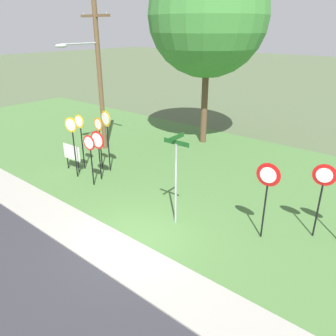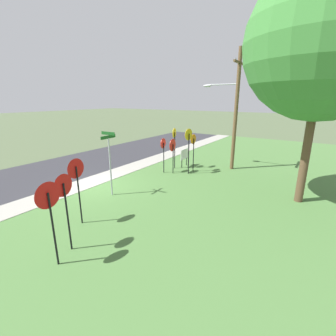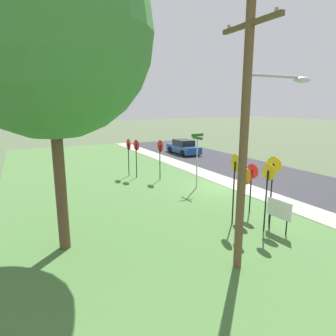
{
  "view_description": "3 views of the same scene",
  "coord_description": "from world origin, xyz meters",
  "px_view_note": "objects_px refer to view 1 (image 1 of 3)",
  "views": [
    {
      "loc": [
        6.51,
        -6.09,
        6.28
      ],
      "look_at": [
        -0.59,
        2.47,
        1.54
      ],
      "focal_mm": 35.43,
      "sensor_mm": 36.0,
      "label": 1
    },
    {
      "loc": [
        8.26,
        10.09,
        4.69
      ],
      "look_at": [
        -1.5,
        3.77,
        1.3
      ],
      "focal_mm": 25.59,
      "sensor_mm": 36.0,
      "label": 2
    },
    {
      "loc": [
        -13.6,
        10.64,
        4.79
      ],
      "look_at": [
        0.44,
        3.52,
        1.4
      ],
      "focal_mm": 31.48,
      "sensor_mm": 36.0,
      "label": 3
    }
  ],
  "objects_px": {
    "yield_sign_near_left": "(323,184)",
    "notice_board": "(72,154)",
    "yield_sign_near_right": "(267,183)",
    "street_name_post": "(176,173)",
    "utility_pole": "(96,71)",
    "stop_sign_far_left": "(80,131)",
    "stop_sign_near_right": "(98,145)",
    "stop_sign_center_tall": "(72,135)",
    "oak_tree_left": "(208,16)",
    "stop_sign_far_center": "(99,133)",
    "stop_sign_far_right": "(107,128)",
    "stop_sign_near_left": "(90,150)"
  },
  "relations": [
    {
      "from": "yield_sign_near_left",
      "to": "notice_board",
      "type": "distance_m",
      "value": 10.67
    },
    {
      "from": "yield_sign_near_right",
      "to": "notice_board",
      "type": "distance_m",
      "value": 9.28
    },
    {
      "from": "street_name_post",
      "to": "utility_pole",
      "type": "xyz_separation_m",
      "value": [
        -7.81,
        3.32,
        2.31
      ]
    },
    {
      "from": "stop_sign_far_left",
      "to": "yield_sign_near_right",
      "type": "xyz_separation_m",
      "value": [
        8.95,
        0.15,
        0.05
      ]
    },
    {
      "from": "stop_sign_near_right",
      "to": "stop_sign_center_tall",
      "type": "relative_size",
      "value": 0.81
    },
    {
      "from": "stop_sign_center_tall",
      "to": "oak_tree_left",
      "type": "distance_m",
      "value": 9.29
    },
    {
      "from": "stop_sign_center_tall",
      "to": "oak_tree_left",
      "type": "relative_size",
      "value": 0.28
    },
    {
      "from": "stop_sign_center_tall",
      "to": "notice_board",
      "type": "relative_size",
      "value": 2.21
    },
    {
      "from": "oak_tree_left",
      "to": "stop_sign_far_center",
      "type": "bearing_deg",
      "value": -103.57
    },
    {
      "from": "utility_pole",
      "to": "stop_sign_near_right",
      "type": "bearing_deg",
      "value": -41.21
    },
    {
      "from": "stop_sign_far_center",
      "to": "stop_sign_far_left",
      "type": "bearing_deg",
      "value": -124.46
    },
    {
      "from": "stop_sign_far_right",
      "to": "yield_sign_near_right",
      "type": "distance_m",
      "value": 7.84
    },
    {
      "from": "stop_sign_far_left",
      "to": "stop_sign_center_tall",
      "type": "bearing_deg",
      "value": -59.77
    },
    {
      "from": "stop_sign_far_right",
      "to": "stop_sign_center_tall",
      "type": "height_order",
      "value": "stop_sign_far_right"
    },
    {
      "from": "street_name_post",
      "to": "stop_sign_near_right",
      "type": "bearing_deg",
      "value": 169.72
    },
    {
      "from": "stop_sign_center_tall",
      "to": "yield_sign_near_left",
      "type": "height_order",
      "value": "stop_sign_center_tall"
    },
    {
      "from": "stop_sign_near_right",
      "to": "notice_board",
      "type": "bearing_deg",
      "value": -179.31
    },
    {
      "from": "stop_sign_far_left",
      "to": "oak_tree_left",
      "type": "xyz_separation_m",
      "value": [
        2.06,
        7.02,
        4.9
      ]
    },
    {
      "from": "stop_sign_near_left",
      "to": "stop_sign_near_right",
      "type": "xyz_separation_m",
      "value": [
        -0.2,
        0.58,
        0.02
      ]
    },
    {
      "from": "stop_sign_near_left",
      "to": "stop_sign_center_tall",
      "type": "height_order",
      "value": "stop_sign_center_tall"
    },
    {
      "from": "stop_sign_far_center",
      "to": "oak_tree_left",
      "type": "xyz_separation_m",
      "value": [
        1.54,
        6.38,
        5.03
      ]
    },
    {
      "from": "stop_sign_center_tall",
      "to": "street_name_post",
      "type": "height_order",
      "value": "street_name_post"
    },
    {
      "from": "street_name_post",
      "to": "oak_tree_left",
      "type": "distance_m",
      "value": 10.23
    },
    {
      "from": "stop_sign_far_right",
      "to": "stop_sign_center_tall",
      "type": "bearing_deg",
      "value": -105.34
    },
    {
      "from": "stop_sign_far_left",
      "to": "notice_board",
      "type": "bearing_deg",
      "value": -122.89
    },
    {
      "from": "stop_sign_near_right",
      "to": "utility_pole",
      "type": "distance_m",
      "value": 4.82
    },
    {
      "from": "stop_sign_near_left",
      "to": "notice_board",
      "type": "height_order",
      "value": "stop_sign_near_left"
    },
    {
      "from": "street_name_post",
      "to": "stop_sign_far_left",
      "type": "bearing_deg",
      "value": 169.04
    },
    {
      "from": "stop_sign_far_right",
      "to": "yield_sign_near_left",
      "type": "bearing_deg",
      "value": 12.56
    },
    {
      "from": "stop_sign_far_center",
      "to": "yield_sign_near_right",
      "type": "bearing_deg",
      "value": 1.1
    },
    {
      "from": "stop_sign_far_right",
      "to": "notice_board",
      "type": "distance_m",
      "value": 2.13
    },
    {
      "from": "stop_sign_near_left",
      "to": "stop_sign_near_right",
      "type": "bearing_deg",
      "value": 104.15
    },
    {
      "from": "stop_sign_far_right",
      "to": "notice_board",
      "type": "xyz_separation_m",
      "value": [
        -1.38,
        -1.04,
        -1.26
      ]
    },
    {
      "from": "yield_sign_near_right",
      "to": "utility_pole",
      "type": "relative_size",
      "value": 0.34
    },
    {
      "from": "stop_sign_far_center",
      "to": "yield_sign_near_right",
      "type": "height_order",
      "value": "yield_sign_near_right"
    },
    {
      "from": "notice_board",
      "to": "utility_pole",
      "type": "bearing_deg",
      "value": 110.54
    },
    {
      "from": "stop_sign_near_left",
      "to": "street_name_post",
      "type": "xyz_separation_m",
      "value": [
        4.54,
        -0.04,
        0.26
      ]
    },
    {
      "from": "street_name_post",
      "to": "notice_board",
      "type": "height_order",
      "value": "street_name_post"
    },
    {
      "from": "notice_board",
      "to": "stop_sign_far_center",
      "type": "bearing_deg",
      "value": 50.72
    },
    {
      "from": "yield_sign_near_right",
      "to": "oak_tree_left",
      "type": "relative_size",
      "value": 0.26
    },
    {
      "from": "stop_sign_far_center",
      "to": "yield_sign_near_left",
      "type": "height_order",
      "value": "yield_sign_near_left"
    },
    {
      "from": "street_name_post",
      "to": "yield_sign_near_right",
      "type": "bearing_deg",
      "value": 18.86
    },
    {
      "from": "street_name_post",
      "to": "utility_pole",
      "type": "relative_size",
      "value": 0.41
    },
    {
      "from": "stop_sign_near_left",
      "to": "stop_sign_far_left",
      "type": "height_order",
      "value": "stop_sign_far_left"
    },
    {
      "from": "stop_sign_far_left",
      "to": "utility_pole",
      "type": "height_order",
      "value": "utility_pole"
    },
    {
      "from": "stop_sign_near_left",
      "to": "oak_tree_left",
      "type": "bearing_deg",
      "value": 82.93
    },
    {
      "from": "notice_board",
      "to": "oak_tree_left",
      "type": "bearing_deg",
      "value": 69.15
    },
    {
      "from": "stop_sign_center_tall",
      "to": "utility_pole",
      "type": "height_order",
      "value": "utility_pole"
    },
    {
      "from": "stop_sign_far_center",
      "to": "street_name_post",
      "type": "relative_size",
      "value": 0.78
    },
    {
      "from": "street_name_post",
      "to": "notice_board",
      "type": "xyz_separation_m",
      "value": [
        -6.54,
        0.48,
        -1.03
      ]
    }
  ]
}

